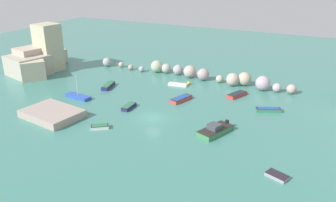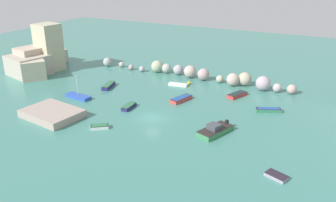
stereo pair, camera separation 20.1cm
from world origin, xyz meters
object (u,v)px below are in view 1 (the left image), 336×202
moored_boat_0 (78,96)px  moored_boat_9 (268,110)px  moored_boat_5 (277,176)px  moored_boat_8 (108,86)px  moored_boat_2 (100,127)px  moored_boat_7 (178,85)px  moored_boat_6 (237,95)px  moored_boat_4 (181,99)px  channel_buoy (189,83)px  moored_boat_3 (129,107)px  moored_boat_1 (215,130)px  stone_dock (52,114)px

moored_boat_0 → moored_boat_9: bearing=-157.9°
moored_boat_5 → moored_boat_8: (-35.00, 16.47, 0.15)m
moored_boat_8 → moored_boat_2: bearing=18.1°
moored_boat_7 → moored_boat_2: bearing=77.0°
moored_boat_6 → moored_boat_7: 12.12m
moored_boat_4 → moored_boat_6: 10.47m
channel_buoy → moored_boat_4: (2.27, -8.69, 0.02)m
moored_boat_0 → moored_boat_5: bearing=171.6°
moored_boat_3 → moored_boat_1: bearing=-100.2°
moored_boat_3 → moored_boat_6: size_ratio=0.75×
moored_boat_4 → moored_boat_5: size_ratio=1.65×
moored_boat_5 → stone_dock: bearing=18.9°
channel_buoy → moored_boat_8: (-13.25, -8.73, 0.03)m
moored_boat_2 → moored_boat_4: (6.11, 15.33, 0.07)m
moored_boat_1 → moored_boat_7: moored_boat_1 is taller
moored_boat_3 → moored_boat_5: size_ratio=1.18×
stone_dock → moored_boat_4: 21.65m
channel_buoy → moored_boat_2: (-3.84, -24.03, -0.05)m
moored_boat_0 → moored_boat_2: (10.96, -8.26, -0.02)m
channel_buoy → moored_boat_2: bearing=-99.1°
stone_dock → moored_boat_6: 32.08m
moored_boat_4 → moored_boat_7: size_ratio=1.19×
moored_boat_6 → channel_buoy: bearing=101.2°
moored_boat_4 → moored_boat_8: (-15.53, -0.03, 0.01)m
moored_boat_5 → moored_boat_9: 19.15m
moored_boat_6 → moored_boat_3: bearing=155.9°
moored_boat_0 → moored_boat_6: bearing=-145.6°
moored_boat_2 → moored_boat_7: (2.18, 22.38, -0.06)m
moored_boat_3 → moored_boat_7: size_ratio=0.85×
moored_boat_1 → moored_boat_2: 16.79m
stone_dock → moored_boat_5: 34.77m
moored_boat_2 → moored_boat_6: bearing=-159.6°
moored_boat_0 → moored_boat_2: moored_boat_0 is taller
moored_boat_0 → moored_boat_8: size_ratio=1.17×
stone_dock → moored_boat_0: (-1.80, 8.26, -0.28)m
moored_boat_8 → moored_boat_4: bearing=76.6°
moored_boat_2 → moored_boat_5: size_ratio=1.00×
moored_boat_2 → stone_dock: bearing=-36.5°
channel_buoy → moored_boat_0: (-14.80, -15.77, -0.03)m
moored_boat_3 → moored_boat_7: (2.44, 14.07, -0.07)m
channel_buoy → moored_boat_9: bearing=-21.4°
stone_dock → moored_boat_8: size_ratio=2.03×
channel_buoy → moored_boat_6: bearing=-11.6°
stone_dock → moored_boat_3: stone_dock is taller
moored_boat_0 → moored_boat_9: (31.78, 9.12, 0.01)m
channel_buoy → moored_boat_9: 18.24m
moored_boat_6 → moored_boat_9: 7.92m
moored_boat_8 → moored_boat_3: bearing=39.1°
moored_boat_1 → moored_boat_7: size_ratio=1.57×
moored_boat_5 → channel_buoy: bearing=-28.4°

